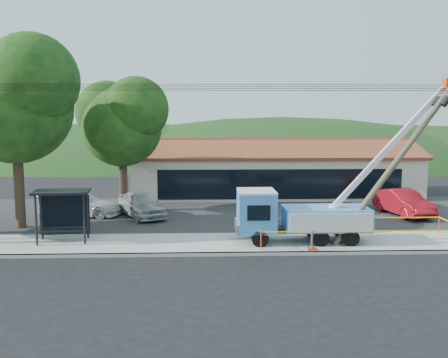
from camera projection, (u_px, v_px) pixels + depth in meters
name	position (u px, v px, depth m)	size (l,w,h in m)	color
ground	(242.00, 269.00, 20.84)	(120.00, 120.00, 0.00)	black
curb	(239.00, 254.00, 22.92)	(60.00, 0.25, 0.15)	#AEAAA3
sidewalk	(236.00, 244.00, 24.80)	(60.00, 4.00, 0.15)	#AEAAA3
parking_lot	(229.00, 213.00, 32.74)	(60.00, 12.00, 0.10)	#28282B
strip_mall	(273.00, 172.00, 40.57)	(22.50, 8.53, 4.67)	#C1BA99
tree_west_near	(15.00, 95.00, 27.41)	(7.56, 6.72, 10.80)	#332316
tree_lot	(122.00, 119.00, 32.71)	(6.30, 5.60, 8.94)	#332316
hill_west	(116.00, 160.00, 74.83)	(78.40, 56.00, 28.00)	#1F3C16
hill_center	(281.00, 159.00, 75.76)	(89.60, 64.00, 32.00)	#1F3C16
hill_east	(411.00, 159.00, 76.50)	(72.80, 52.00, 26.00)	#1F3C16
utility_truck	(300.00, 214.00, 24.76)	(10.62, 3.52, 8.04)	black
leaning_pole	(400.00, 157.00, 23.93)	(5.78, 1.67, 7.97)	brown
bus_shelter	(63.00, 204.00, 24.85)	(2.82, 1.90, 2.57)	black
caution_tape	(356.00, 227.00, 24.97)	(9.98, 3.16, 0.91)	red
car_silver	(142.00, 218.00, 31.31)	(1.92, 4.77, 1.62)	#AFB1B6
car_red	(403.00, 217.00, 31.91)	(1.70, 4.87, 1.60)	#A9101C
car_white	(81.00, 217.00, 31.70)	(2.10, 5.16, 1.50)	silver
car_dark	(403.00, 211.00, 33.69)	(2.40, 5.21, 1.45)	black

